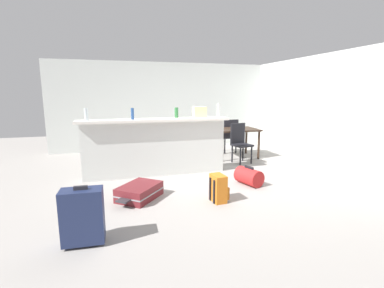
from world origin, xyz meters
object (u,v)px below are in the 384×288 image
object	(u,v)px
bottle_white	(218,110)
grocery_bag	(199,112)
bottle_blue	(133,114)
dining_chair_near_partition	(240,141)
suitcase_upright_navy	(83,216)
bottle_clear	(86,114)
duffel_bag_red	(249,176)
bottle_green	(176,113)
dining_table	(235,132)
suitcase_flat_maroon	(139,192)
dining_chair_far_side	(230,134)
backpack_orange	(219,189)

from	to	relation	value
bottle_white	grocery_bag	xyz separation A→B (m)	(-0.38, 0.08, -0.03)
bottle_blue	grocery_bag	world-z (taller)	grocery_bag
dining_chair_near_partition	suitcase_upright_navy	distance (m)	4.35
bottle_white	grocery_bag	size ratio (longest dim) A/B	1.07
bottle_clear	duffel_bag_red	size ratio (longest dim) A/B	0.41
bottle_green	dining_table	size ratio (longest dim) A/B	0.19
bottle_blue	dining_table	distance (m)	2.90
suitcase_flat_maroon	duffel_bag_red	xyz separation A→B (m)	(1.97, 0.13, 0.04)
dining_chair_far_side	duffel_bag_red	size ratio (longest dim) A/B	1.70
bottle_blue	suitcase_flat_maroon	xyz separation A→B (m)	(-0.02, -1.14, -1.14)
dining_table	dining_chair_far_side	size ratio (longest dim) A/B	1.18
dining_chair_far_side	suitcase_flat_maroon	size ratio (longest dim) A/B	1.10
dining_table	suitcase_flat_maroon	xyz separation A→B (m)	(-2.65, -2.21, -0.54)
bottle_clear	dining_chair_far_side	distance (m)	3.95
grocery_bag	dining_chair_near_partition	world-z (taller)	grocery_bag
suitcase_flat_maroon	bottle_green	bearing A→B (deg)	54.73
bottle_blue	dining_table	xyz separation A→B (m)	(2.63, 1.07, -0.61)
bottle_clear	dining_chair_near_partition	world-z (taller)	bottle_clear
bottle_green	dining_table	distance (m)	2.07
duffel_bag_red	suitcase_upright_navy	distance (m)	3.01
bottle_white	backpack_orange	bearing A→B (deg)	-110.73
dining_table	duffel_bag_red	size ratio (longest dim) A/B	2.01
suitcase_upright_navy	dining_table	bearing A→B (deg)	45.33
grocery_bag	bottle_green	bearing A→B (deg)	172.15
bottle_green	dining_chair_far_side	world-z (taller)	bottle_green
suitcase_upright_navy	bottle_white	bearing A→B (deg)	43.36
bottle_green	suitcase_flat_maroon	xyz separation A→B (m)	(-0.91, -1.28, -1.14)
dining_chair_far_side	suitcase_upright_navy	xyz separation A→B (m)	(-3.46, -3.95, -0.19)
duffel_bag_red	dining_chair_far_side	bearing A→B (deg)	73.67
bottle_blue	backpack_orange	xyz separation A→B (m)	(1.13, -1.59, -1.05)
dining_chair_near_partition	dining_table	bearing A→B (deg)	77.37
dining_table	duffel_bag_red	distance (m)	2.24
duffel_bag_red	suitcase_flat_maroon	bearing A→B (deg)	-176.18
bottle_blue	suitcase_upright_navy	xyz separation A→B (m)	(-0.74, -2.34, -0.92)
dining_chair_far_side	backpack_orange	distance (m)	3.59
dining_table	backpack_orange	size ratio (longest dim) A/B	2.62
grocery_bag	duffel_bag_red	distance (m)	1.66
dining_table	dining_chair_far_side	distance (m)	0.56
dining_chair_near_partition	bottle_blue	bearing A→B (deg)	-167.69
bottle_green	dining_chair_near_partition	distance (m)	1.83
backpack_orange	grocery_bag	bearing A→B (deg)	82.50
dining_table	backpack_orange	xyz separation A→B (m)	(-1.50, -2.67, -0.44)
suitcase_flat_maroon	grocery_bag	bearing A→B (deg)	41.53
dining_chair_far_side	bottle_clear	bearing A→B (deg)	-155.62
backpack_orange	suitcase_flat_maroon	bearing A→B (deg)	158.36
dining_chair_far_side	backpack_orange	size ratio (longest dim) A/B	2.21
bottle_clear	bottle_green	distance (m)	1.71
grocery_bag	dining_chair_near_partition	xyz separation A→B (m)	(1.16, 0.47, -0.74)
grocery_bag	dining_chair_far_side	world-z (taller)	grocery_bag
suitcase_flat_maroon	backpack_orange	bearing A→B (deg)	-21.64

